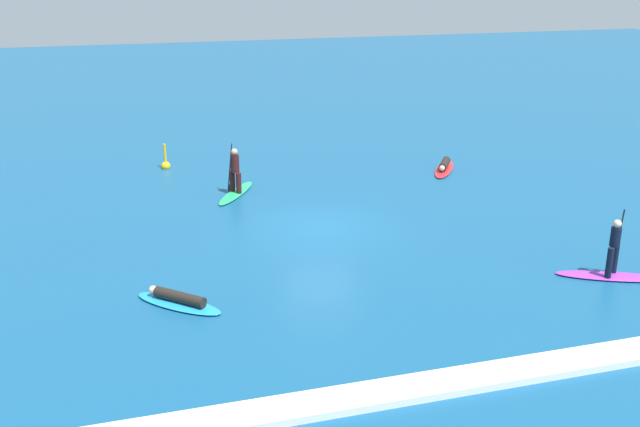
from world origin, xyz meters
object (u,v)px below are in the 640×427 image
object	(u,v)px
surfer_on_green_board	(235,183)
surfer_on_purple_board	(612,265)
marker_buoy	(166,164)
surfer_on_blue_board	(178,300)
surfer_on_red_board	(444,167)

from	to	relation	value
surfer_on_green_board	surfer_on_purple_board	size ratio (longest dim) A/B	0.98
surfer_on_green_board	marker_buoy	world-z (taller)	surfer_on_green_board
surfer_on_blue_board	surfer_on_purple_board	world-z (taller)	surfer_on_purple_board
surfer_on_red_board	surfer_on_blue_board	distance (m)	16.18
surfer_on_purple_board	marker_buoy	bearing A→B (deg)	151.04
marker_buoy	surfer_on_red_board	bearing A→B (deg)	-17.69
surfer_on_red_board	surfer_on_blue_board	bearing A→B (deg)	-18.12
surfer_on_green_board	marker_buoy	distance (m)	5.16
surfer_on_blue_board	marker_buoy	size ratio (longest dim) A/B	2.05
marker_buoy	surfer_on_green_board	bearing A→B (deg)	-63.24
surfer_on_green_board	marker_buoy	bearing A→B (deg)	58.27
surfer_on_red_board	marker_buoy	world-z (taller)	marker_buoy
surfer_on_green_board	surfer_on_blue_board	bearing A→B (deg)	-167.61
surfer_on_green_board	surfer_on_purple_board	xyz separation A→B (m)	(9.12, -10.98, -0.08)
surfer_on_purple_board	marker_buoy	world-z (taller)	surfer_on_purple_board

